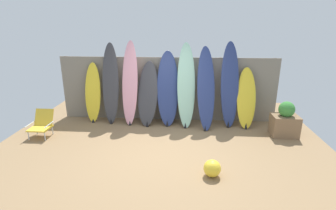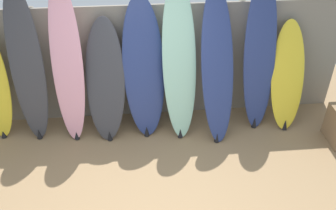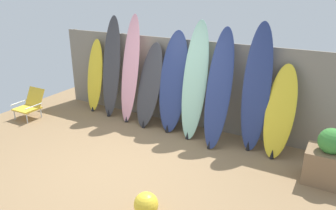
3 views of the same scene
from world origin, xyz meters
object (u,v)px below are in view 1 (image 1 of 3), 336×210
surfboard_navy_4 (168,89)px  surfboard_yellow_8 (246,99)px  surfboard_charcoal_3 (148,94)px  planter_box (285,121)px  beach_ball (212,168)px  surfboard_navy_6 (206,89)px  surfboard_pink_2 (130,84)px  surfboard_navy_7 (230,86)px  beach_chair (42,123)px  surfboard_charcoal_1 (111,84)px  surfboard_yellow_0 (93,93)px  surfboard_seafoam_5 (186,86)px

surfboard_navy_4 → surfboard_yellow_8: (2.09, -0.04, -0.21)m
surfboard_charcoal_3 → surfboard_navy_4: size_ratio=0.86×
planter_box → beach_ball: size_ratio=2.74×
surfboard_charcoal_3 → surfboard_navy_6: surfboard_navy_6 is taller
surfboard_pink_2 → surfboard_navy_4: bearing=1.2°
surfboard_charcoal_3 → surfboard_navy_4: (0.54, 0.04, 0.14)m
surfboard_navy_4 → surfboard_navy_7: (1.64, 0.01, 0.12)m
surfboard_navy_7 → planter_box: surfboard_navy_7 is taller
beach_chair → surfboard_charcoal_1: bearing=59.3°
surfboard_charcoal_1 → surfboard_yellow_0: bearing=176.4°
beach_chair → surfboard_navy_4: bearing=42.1°
planter_box → beach_ball: planter_box is taller
surfboard_navy_7 → planter_box: 1.62m
surfboard_navy_4 → beach_ball: bearing=-68.7°
surfboard_charcoal_3 → surfboard_seafoam_5: 1.07m
surfboard_yellow_8 → surfboard_navy_7: bearing=173.3°
surfboard_navy_6 → beach_ball: (-0.01, -2.43, -0.89)m
surfboard_charcoal_1 → beach_chair: size_ratio=3.48×
surfboard_navy_4 → surfboard_charcoal_3: bearing=-175.7°
surfboard_seafoam_5 → planter_box: size_ratio=2.52×
surfboard_yellow_0 → surfboard_yellow_8: size_ratio=1.05×
surfboard_yellow_0 → surfboard_seafoam_5: 2.62m
surfboard_navy_6 → planter_box: (1.94, -0.47, -0.68)m
surfboard_pink_2 → surfboard_navy_6: (2.04, -0.12, -0.06)m
surfboard_pink_2 → beach_ball: 3.40m
surfboard_charcoal_3 → planter_box: 3.57m
beach_ball → surfboard_charcoal_3: bearing=121.4°
surfboard_charcoal_1 → surfboard_seafoam_5: bearing=-2.6°
surfboard_charcoal_1 → surfboard_charcoal_3: bearing=-4.3°
surfboard_seafoam_5 → beach_ball: 2.73m
surfboard_yellow_0 → beach_ball: size_ratio=5.16×
surfboard_seafoam_5 → surfboard_navy_7: 1.15m
surfboard_seafoam_5 → surfboard_navy_6: (0.52, -0.08, -0.04)m
surfboard_yellow_8 → beach_chair: 5.27m
surfboard_seafoam_5 → beach_chair: bearing=-164.6°
surfboard_charcoal_3 → planter_box: size_ratio=1.95×
surfboard_navy_6 → surfboard_yellow_8: size_ratio=1.35×
surfboard_navy_6 → surfboard_yellow_8: surfboard_navy_6 is taller
surfboard_yellow_0 → beach_ball: (3.11, -2.64, -0.66)m
surfboard_seafoam_5 → beach_ball: bearing=-78.5°
surfboard_navy_6 → surfboard_navy_7: (0.63, 0.15, 0.06)m
surfboard_yellow_0 → beach_ball: bearing=-40.3°
surfboard_navy_6 → surfboard_charcoal_3: bearing=176.3°
surfboard_charcoal_3 → surfboard_navy_4: surfboard_navy_4 is taller
surfboard_yellow_8 → surfboard_pink_2: bearing=179.7°
surfboard_charcoal_1 → surfboard_charcoal_3: (1.04, -0.08, -0.24)m
surfboard_charcoal_1 → surfboard_navy_4: bearing=-1.3°
surfboard_seafoam_5 → beach_chair: 3.77m
surfboard_yellow_8 → surfboard_seafoam_5: bearing=-179.4°
surfboard_seafoam_5 → surfboard_navy_6: surfboard_seafoam_5 is taller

